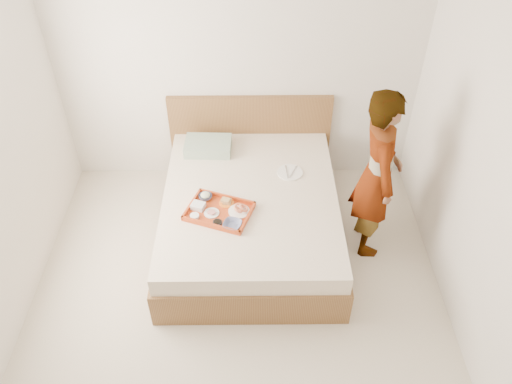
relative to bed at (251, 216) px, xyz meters
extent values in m
cube|color=beige|center=(-0.11, -1.00, -0.27)|extent=(3.50, 4.00, 0.01)
cube|color=white|center=(-0.11, -1.00, 2.33)|extent=(3.50, 4.00, 0.01)
cube|color=silver|center=(-0.11, 1.00, 1.04)|extent=(3.50, 0.01, 2.60)
cube|color=silver|center=(1.64, -1.00, 1.04)|extent=(0.01, 4.00, 2.60)
cube|color=brown|center=(0.00, 0.00, 0.00)|extent=(1.65, 2.00, 0.53)
cube|color=brown|center=(0.00, 0.97, 0.21)|extent=(1.65, 0.06, 0.95)
cube|color=gray|center=(-0.41, 0.66, 0.32)|extent=(0.46, 0.32, 0.11)
cube|color=#CB451A|center=(-0.27, -0.24, 0.29)|extent=(0.63, 0.55, 0.05)
cylinder|color=white|center=(-0.10, -0.24, 0.29)|extent=(0.24, 0.24, 0.01)
imported|color=navy|center=(-0.15, -0.41, 0.30)|extent=(0.19, 0.19, 0.04)
cylinder|color=black|center=(-0.27, -0.38, 0.29)|extent=(0.10, 0.10, 0.03)
cylinder|color=white|center=(-0.33, -0.25, 0.28)|extent=(0.17, 0.17, 0.01)
cylinder|color=orange|center=(-0.21, -0.13, 0.28)|extent=(0.17, 0.17, 0.01)
imported|color=navy|center=(-0.39, -0.06, 0.30)|extent=(0.15, 0.15, 0.04)
cube|color=silver|center=(-0.45, -0.18, 0.30)|extent=(0.14, 0.12, 0.05)
cylinder|color=white|center=(-0.47, -0.30, 0.29)|extent=(0.10, 0.10, 0.03)
cylinder|color=white|center=(0.37, 0.30, 0.27)|extent=(0.29, 0.29, 0.01)
imported|color=white|center=(1.08, -0.07, 0.55)|extent=(0.39, 0.59, 1.62)
camera|label=1|loc=(0.02, -3.43, 3.33)|focal=36.23mm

